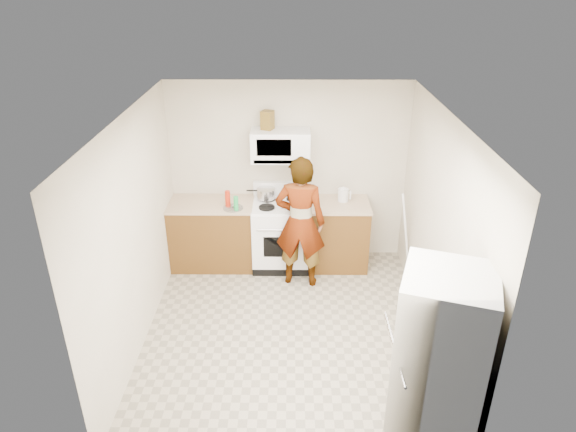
{
  "coord_description": "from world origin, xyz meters",
  "views": [
    {
      "loc": [
        0.04,
        -4.74,
        3.78
      ],
      "look_at": [
        0.0,
        0.55,
        1.2
      ],
      "focal_mm": 32.0,
      "sensor_mm": 36.0,
      "label": 1
    }
  ],
  "objects_px": {
    "microwave": "(281,145)",
    "saucepan": "(266,194)",
    "person": "(300,223)",
    "gas_range": "(281,233)",
    "kettle": "(343,195)",
    "fridge": "(438,364)"
  },
  "relations": [
    {
      "from": "person",
      "to": "saucepan",
      "type": "xyz_separation_m",
      "value": [
        -0.45,
        0.59,
        0.14
      ]
    },
    {
      "from": "gas_range",
      "to": "fridge",
      "type": "height_order",
      "value": "fridge"
    },
    {
      "from": "gas_range",
      "to": "fridge",
      "type": "relative_size",
      "value": 0.66
    },
    {
      "from": "person",
      "to": "gas_range",
      "type": "bearing_deg",
      "value": -52.71
    },
    {
      "from": "microwave",
      "to": "kettle",
      "type": "relative_size",
      "value": 4.41
    },
    {
      "from": "microwave",
      "to": "person",
      "type": "relative_size",
      "value": 0.43
    },
    {
      "from": "gas_range",
      "to": "microwave",
      "type": "xyz_separation_m",
      "value": [
        0.0,
        0.13,
        1.21
      ]
    },
    {
      "from": "person",
      "to": "kettle",
      "type": "bearing_deg",
      "value": -128.71
    },
    {
      "from": "gas_range",
      "to": "kettle",
      "type": "bearing_deg",
      "value": 5.9
    },
    {
      "from": "fridge",
      "to": "saucepan",
      "type": "xyz_separation_m",
      "value": [
        -1.55,
        3.1,
        0.17
      ]
    },
    {
      "from": "person",
      "to": "fridge",
      "type": "relative_size",
      "value": 1.03
    },
    {
      "from": "person",
      "to": "saucepan",
      "type": "height_order",
      "value": "person"
    },
    {
      "from": "fridge",
      "to": "kettle",
      "type": "height_order",
      "value": "fridge"
    },
    {
      "from": "microwave",
      "to": "saucepan",
      "type": "xyz_separation_m",
      "value": [
        -0.2,
        0.0,
        -0.68
      ]
    },
    {
      "from": "microwave",
      "to": "person",
      "type": "xyz_separation_m",
      "value": [
        0.25,
        -0.59,
        -0.82
      ]
    },
    {
      "from": "fridge",
      "to": "person",
      "type": "bearing_deg",
      "value": 131.77
    },
    {
      "from": "fridge",
      "to": "microwave",
      "type": "bearing_deg",
      "value": 131.75
    },
    {
      "from": "person",
      "to": "kettle",
      "type": "height_order",
      "value": "person"
    },
    {
      "from": "microwave",
      "to": "saucepan",
      "type": "distance_m",
      "value": 0.71
    },
    {
      "from": "microwave",
      "to": "kettle",
      "type": "xyz_separation_m",
      "value": [
        0.84,
        -0.04,
        -0.68
      ]
    },
    {
      "from": "gas_range",
      "to": "fridge",
      "type": "distance_m",
      "value": 3.28
    },
    {
      "from": "person",
      "to": "fridge",
      "type": "height_order",
      "value": "person"
    }
  ]
}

